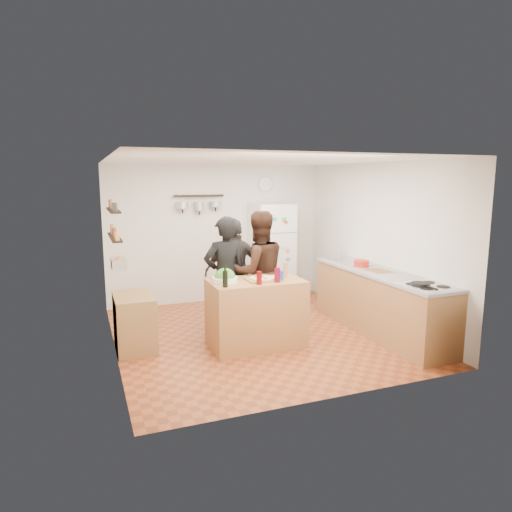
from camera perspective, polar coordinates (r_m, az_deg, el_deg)
name	(u,v)px	position (r m, az deg, el deg)	size (l,w,h in m)	color
room_shell	(249,246)	(6.82, -0.87, 1.21)	(4.20, 4.20, 4.20)	brown
prep_island	(256,313)	(6.21, 0.02, -7.14)	(1.25, 0.72, 0.91)	#A56E3C
pizza_board	(262,279)	(6.11, 0.79, -2.94)	(0.42, 0.34, 0.02)	olive
pizza	(262,278)	(6.10, 0.79, -2.76)	(0.34, 0.34, 0.02)	#CEBE88
salad_bowl	(225,279)	(6.00, -3.90, -2.95)	(0.33, 0.33, 0.07)	white
wine_bottle	(225,279)	(5.71, -3.88, -2.90)	(0.07, 0.07, 0.20)	black
wine_glass_near	(259,278)	(5.84, 0.41, -2.75)	(0.07, 0.07, 0.17)	#600809
wine_glass_far	(277,275)	(5.98, 2.68, -2.39)	(0.08, 0.08, 0.19)	#5B071C
pepper_mill	(285,271)	(6.30, 3.68, -1.87)	(0.05, 0.05, 0.17)	#A36944
salt_canister	(280,276)	(6.09, 3.06, -2.45)	(0.08, 0.08, 0.13)	#1B3F98
person_left	(225,277)	(6.51, -3.86, -2.64)	(0.63, 0.42, 1.74)	black
person_center	(258,272)	(6.68, 0.31, -2.04)	(0.87, 0.68, 1.79)	black
person_back	(236,272)	(7.07, -2.54, -2.02)	(0.96, 0.40, 1.64)	#2B2927
counter_run	(380,303)	(6.96, 15.22, -5.68)	(0.63, 2.63, 0.90)	#9E7042
stove_top	(427,286)	(6.14, 20.65, -3.59)	(0.60, 0.62, 0.02)	white
skillet	(420,284)	(6.08, 19.87, -3.36)	(0.23, 0.23, 0.04)	black
sink	(349,262)	(7.55, 11.58, -0.74)	(0.50, 0.80, 0.03)	silver
cutting_board	(379,271)	(6.91, 15.07, -1.87)	(0.30, 0.40, 0.02)	olive
red_bowl	(361,263)	(7.17, 13.04, -0.91)	(0.23, 0.23, 0.10)	red
fridge	(272,252)	(8.47, 1.99, 0.46)	(0.70, 0.68, 1.80)	white
wall_clock	(265,184)	(8.66, 1.17, 8.98)	(0.30, 0.30, 0.03)	silver
spice_shelf_lower	(115,237)	(6.20, -17.25, 2.26)	(0.12, 1.00, 0.03)	black
spice_shelf_upper	(113,210)	(6.17, -17.41, 5.49)	(0.12, 1.00, 0.03)	black
produce_basket	(118,264)	(6.25, -16.82, -0.90)	(0.18, 0.35, 0.14)	silver
side_table	(135,322)	(6.35, -14.95, -7.96)	(0.50, 0.80, 0.73)	olive
pot_rack	(199,196)	(8.19, -7.14, 7.47)	(0.90, 0.04, 0.04)	black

